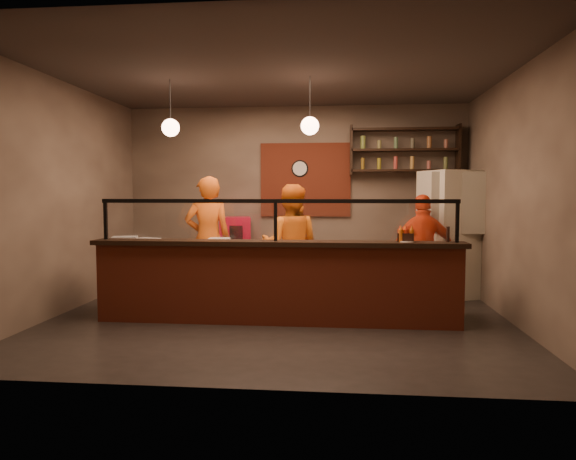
# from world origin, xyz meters

# --- Properties ---
(floor) EXTENTS (6.00, 6.00, 0.00)m
(floor) POSITION_xyz_m (0.00, 0.00, 0.00)
(floor) COLOR black
(floor) RESTS_ON ground
(ceiling) EXTENTS (6.00, 6.00, 0.00)m
(ceiling) POSITION_xyz_m (0.00, 0.00, 3.20)
(ceiling) COLOR #3B332E
(ceiling) RESTS_ON wall_back
(wall_back) EXTENTS (6.00, 0.00, 6.00)m
(wall_back) POSITION_xyz_m (0.00, 2.50, 1.60)
(wall_back) COLOR #7C6C5B
(wall_back) RESTS_ON floor
(wall_left) EXTENTS (0.00, 5.00, 5.00)m
(wall_left) POSITION_xyz_m (-3.00, 0.00, 1.60)
(wall_left) COLOR #7C6C5B
(wall_left) RESTS_ON floor
(wall_right) EXTENTS (0.00, 5.00, 5.00)m
(wall_right) POSITION_xyz_m (3.00, 0.00, 1.60)
(wall_right) COLOR #7C6C5B
(wall_right) RESTS_ON floor
(wall_front) EXTENTS (6.00, 0.00, 6.00)m
(wall_front) POSITION_xyz_m (0.00, -2.50, 1.60)
(wall_front) COLOR #7C6C5B
(wall_front) RESTS_ON floor
(brick_patch) EXTENTS (1.60, 0.04, 1.30)m
(brick_patch) POSITION_xyz_m (0.20, 2.47, 1.90)
(brick_patch) COLOR #953720
(brick_patch) RESTS_ON wall_back
(service_counter) EXTENTS (4.60, 0.25, 1.00)m
(service_counter) POSITION_xyz_m (0.00, -0.30, 0.50)
(service_counter) COLOR #953720
(service_counter) RESTS_ON floor
(counter_ledge) EXTENTS (4.70, 0.37, 0.06)m
(counter_ledge) POSITION_xyz_m (0.00, -0.30, 1.03)
(counter_ledge) COLOR black
(counter_ledge) RESTS_ON service_counter
(worktop_cabinet) EXTENTS (4.60, 0.75, 0.85)m
(worktop_cabinet) POSITION_xyz_m (0.00, 0.20, 0.42)
(worktop_cabinet) COLOR gray
(worktop_cabinet) RESTS_ON floor
(worktop) EXTENTS (4.60, 0.75, 0.05)m
(worktop) POSITION_xyz_m (0.00, 0.20, 0.88)
(worktop) COLOR white
(worktop) RESTS_ON worktop_cabinet
(sneeze_guard) EXTENTS (4.50, 0.05, 0.52)m
(sneeze_guard) POSITION_xyz_m (0.00, -0.30, 1.37)
(sneeze_guard) COLOR white
(sneeze_guard) RESTS_ON counter_ledge
(wall_shelving) EXTENTS (1.84, 0.28, 0.85)m
(wall_shelving) POSITION_xyz_m (1.90, 2.32, 2.40)
(wall_shelving) COLOR black
(wall_shelving) RESTS_ON wall_back
(wall_clock) EXTENTS (0.30, 0.04, 0.30)m
(wall_clock) POSITION_xyz_m (0.10, 2.46, 2.10)
(wall_clock) COLOR black
(wall_clock) RESTS_ON wall_back
(pendant_left) EXTENTS (0.24, 0.24, 0.77)m
(pendant_left) POSITION_xyz_m (-1.50, 0.20, 2.55)
(pendant_left) COLOR black
(pendant_left) RESTS_ON ceiling
(pendant_right) EXTENTS (0.24, 0.24, 0.77)m
(pendant_right) POSITION_xyz_m (0.40, 0.20, 2.55)
(pendant_right) COLOR black
(pendant_right) RESTS_ON ceiling
(cook_left) EXTENTS (0.81, 0.66, 1.92)m
(cook_left) POSITION_xyz_m (-1.20, 1.00, 0.96)
(cook_left) COLOR #D75A14
(cook_left) RESTS_ON floor
(cook_mid) EXTENTS (0.91, 0.73, 1.79)m
(cook_mid) POSITION_xyz_m (0.09, 0.78, 0.89)
(cook_mid) COLOR orange
(cook_mid) RESTS_ON floor
(cook_right) EXTENTS (1.01, 0.53, 1.64)m
(cook_right) POSITION_xyz_m (2.05, 1.09, 0.82)
(cook_right) COLOR red
(cook_right) RESTS_ON floor
(fridge) EXTENTS (1.08, 1.05, 2.02)m
(fridge) POSITION_xyz_m (2.60, 1.74, 1.01)
(fridge) COLOR beige
(fridge) RESTS_ON floor
(red_cooler) EXTENTS (0.63, 0.60, 1.25)m
(red_cooler) POSITION_xyz_m (-1.02, 2.15, 0.62)
(red_cooler) COLOR #B40C29
(red_cooler) RESTS_ON floor
(pizza_dough) EXTENTS (0.59, 0.59, 0.01)m
(pizza_dough) POSITION_xyz_m (0.71, 0.12, 0.91)
(pizza_dough) COLOR white
(pizza_dough) RESTS_ON worktop
(prep_tub_a) EXTENTS (0.38, 0.34, 0.16)m
(prep_tub_a) POSITION_xyz_m (-2.15, 0.12, 0.98)
(prep_tub_a) COLOR silver
(prep_tub_a) RESTS_ON worktop
(prep_tub_b) EXTENTS (0.30, 0.25, 0.14)m
(prep_tub_b) POSITION_xyz_m (-0.85, 0.26, 0.97)
(prep_tub_b) COLOR silver
(prep_tub_b) RESTS_ON worktop
(prep_tub_c) EXTENTS (0.38, 0.34, 0.16)m
(prep_tub_c) POSITION_xyz_m (-1.77, -0.07, 0.98)
(prep_tub_c) COLOR silver
(prep_tub_c) RESTS_ON worktop
(rolling_pin) EXTENTS (0.31, 0.14, 0.05)m
(rolling_pin) POSITION_xyz_m (-1.84, 0.14, 0.93)
(rolling_pin) COLOR yellow
(rolling_pin) RESTS_ON worktop
(condiment_caddy) EXTENTS (0.22, 0.18, 0.11)m
(condiment_caddy) POSITION_xyz_m (1.61, -0.26, 1.11)
(condiment_caddy) COLOR black
(condiment_caddy) RESTS_ON counter_ledge
(pepper_mill) EXTENTS (0.05, 0.05, 0.19)m
(pepper_mill) POSITION_xyz_m (2.12, -0.25, 1.16)
(pepper_mill) COLOR black
(pepper_mill) RESTS_ON counter_ledge
(small_plate) EXTENTS (0.22, 0.22, 0.01)m
(small_plate) POSITION_xyz_m (1.62, -0.30, 1.07)
(small_plate) COLOR silver
(small_plate) RESTS_ON counter_ledge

